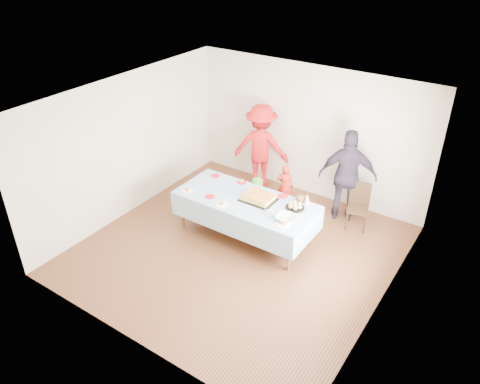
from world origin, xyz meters
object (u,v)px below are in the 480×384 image
object	(u,v)px
birthday_cake	(258,198)
adult_left	(261,146)
dining_chair	(359,203)
party_table	(246,202)

from	to	relation	value
birthday_cake	adult_left	world-z (taller)	adult_left
birthday_cake	dining_chair	bearing A→B (deg)	45.40
adult_left	dining_chair	bearing A→B (deg)	153.62
birthday_cake	dining_chair	xyz separation A→B (m)	(1.34, 1.36, -0.35)
birthday_cake	party_table	bearing A→B (deg)	-154.70
dining_chair	birthday_cake	bearing A→B (deg)	-150.25
dining_chair	adult_left	bearing A→B (deg)	156.34
party_table	dining_chair	size ratio (longest dim) A/B	2.87
party_table	birthday_cake	bearing A→B (deg)	25.30
party_table	adult_left	size ratio (longest dim) A/B	1.38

